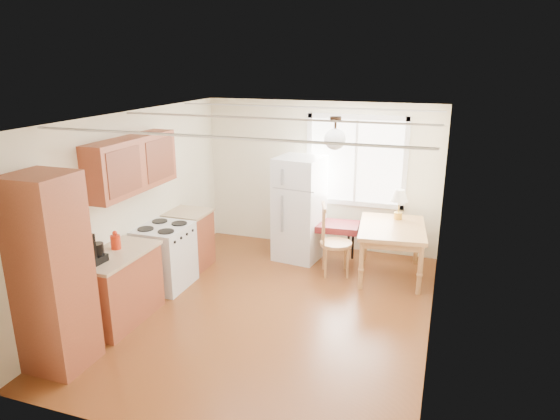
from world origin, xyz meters
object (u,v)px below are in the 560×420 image
at_px(bench, 316,226).
at_px(dining_table, 392,233).
at_px(chair, 329,235).
at_px(refrigerator, 299,209).

height_order(bench, dining_table, dining_table).
bearing_deg(bench, chair, -60.77).
distance_m(refrigerator, dining_table, 1.54).
bearing_deg(chair, bench, 105.27).
relative_size(refrigerator, dining_table, 1.24).
xyz_separation_m(refrigerator, chair, (0.62, -0.49, -0.21)).
relative_size(refrigerator, chair, 1.54).
distance_m(refrigerator, chair, 0.82).
bearing_deg(chair, refrigerator, 123.27).
xyz_separation_m(bench, dining_table, (1.24, -0.28, 0.11)).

